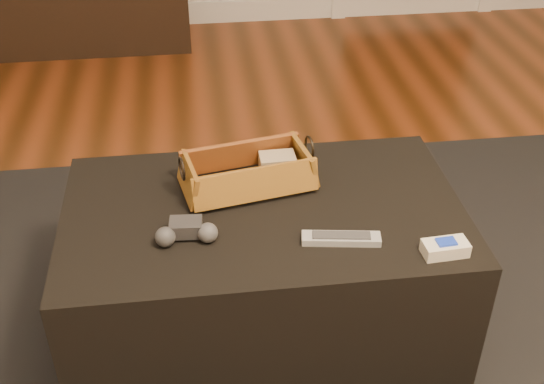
{
  "coord_description": "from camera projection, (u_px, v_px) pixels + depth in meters",
  "views": [
    {
      "loc": [
        -0.03,
        -1.11,
        1.43
      ],
      "look_at": [
        0.14,
        0.24,
        0.49
      ],
      "focal_mm": 45.0,
      "sensor_mm": 36.0,
      "label": 1
    }
  ],
  "objects": [
    {
      "name": "ottoman",
      "position": [
        264.0,
        272.0,
        1.82
      ],
      "size": [
        1.0,
        0.6,
        0.42
      ],
      "primitive_type": "cube",
      "color": "black",
      "rests_on": "area_rug"
    },
    {
      "name": "game_controller",
      "position": [
        186.0,
        232.0,
        1.58
      ],
      "size": [
        0.15,
        0.08,
        0.05
      ],
      "color": "#29292B",
      "rests_on": "ottoman"
    },
    {
      "name": "baseboard",
      "position": [
        193.0,
        13.0,
        3.92
      ],
      "size": [
        5.0,
        0.04,
        0.12
      ],
      "primitive_type": "cube",
      "color": "white",
      "rests_on": "floor"
    },
    {
      "name": "cloth_bundle",
      "position": [
        277.0,
        164.0,
        1.8
      ],
      "size": [
        0.09,
        0.07,
        0.05
      ],
      "primitive_type": "cube",
      "rotation": [
        0.0,
        0.0,
        0.02
      ],
      "color": "tan",
      "rests_on": "wicker_basket"
    },
    {
      "name": "tv_remote",
      "position": [
        243.0,
        183.0,
        1.75
      ],
      "size": [
        0.18,
        0.09,
        0.02
      ],
      "primitive_type": "cube",
      "rotation": [
        0.0,
        0.0,
        0.3
      ],
      "color": "black",
      "rests_on": "wicker_basket"
    },
    {
      "name": "wicker_basket",
      "position": [
        248.0,
        174.0,
        1.76
      ],
      "size": [
        0.37,
        0.24,
        0.12
      ],
      "color": "#A76625",
      "rests_on": "ottoman"
    },
    {
      "name": "area_rug",
      "position": [
        266.0,
        342.0,
        1.9
      ],
      "size": [
        2.6,
        2.0,
        0.01
      ],
      "primitive_type": "cube",
      "color": "black",
      "rests_on": "floor"
    },
    {
      "name": "cream_gadget",
      "position": [
        445.0,
        248.0,
        1.54
      ],
      "size": [
        0.11,
        0.06,
        0.04
      ],
      "color": "white",
      "rests_on": "ottoman"
    },
    {
      "name": "silver_remote",
      "position": [
        341.0,
        238.0,
        1.58
      ],
      "size": [
        0.19,
        0.07,
        0.02
      ],
      "color": "#BABDC3",
      "rests_on": "ottoman"
    }
  ]
}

